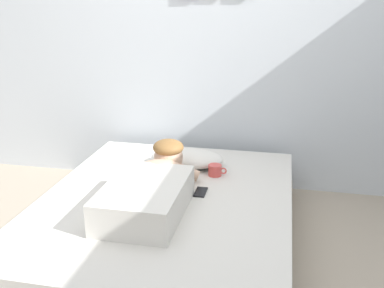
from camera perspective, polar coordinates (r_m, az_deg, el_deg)
The scene contains 7 objects.
ground_plane at distance 2.50m, azimuth -3.47°, elevation -17.97°, with size 13.37×13.37×0.00m, color tan.
back_wall at distance 3.47m, azimuth 2.84°, elevation 14.73°, with size 4.68×0.12×2.50m.
bed at distance 2.75m, azimuth -3.33°, elevation -10.10°, with size 1.53×1.91×0.34m.
pillow at distance 3.13m, azimuth -0.67°, elevation -1.84°, with size 0.52×0.32×0.11m, color white.
person_lying at distance 2.57m, azimuth -5.13°, elevation -5.44°, with size 0.43×0.92×0.27m.
coffee_cup at distance 2.97m, azimuth 3.02°, elevation -3.41°, with size 0.12×0.09×0.07m.
cell_phone at distance 2.73m, azimuth 1.13°, elevation -6.23°, with size 0.07×0.14×0.01m, color black.
Camera 1 is at (0.56, -1.93, 1.50)m, focal length 41.24 mm.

